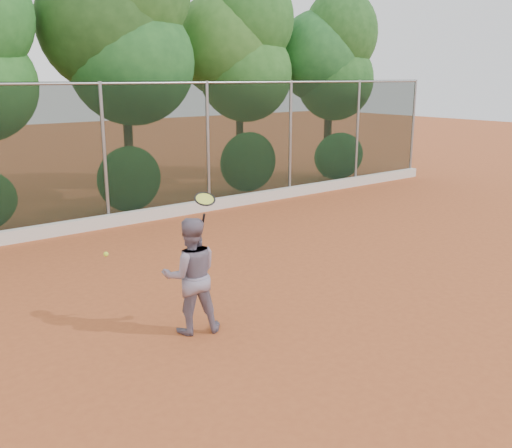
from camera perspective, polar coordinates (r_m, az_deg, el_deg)
ground at (r=9.07m, az=3.93°, el=-8.93°), size 80.00×80.00×0.00m
concrete_curb at (r=14.55m, az=-14.22°, el=0.34°), size 24.00×0.20×0.30m
tennis_player at (r=8.22m, az=-6.53°, el=-5.15°), size 1.01×0.90×1.70m
chainlink_fence at (r=14.41m, az=-14.94°, el=7.08°), size 24.09×0.09×3.50m
foliage_backdrop at (r=15.98m, az=-20.37°, el=16.52°), size 23.70×3.63×7.55m
tennis_racket at (r=8.02m, az=-5.16°, el=2.24°), size 0.37×0.35×0.58m
tennis_ball_in_flight at (r=7.32m, az=-14.78°, el=-2.94°), size 0.06×0.06×0.06m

